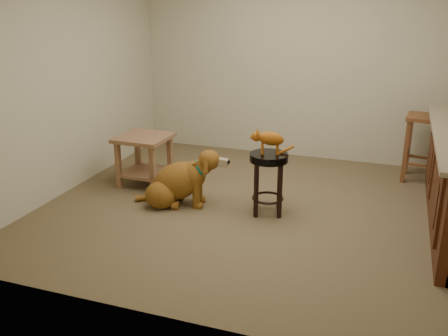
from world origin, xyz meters
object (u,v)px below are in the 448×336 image
at_px(golden_retriever, 178,182).
at_px(wood_stool, 423,147).
at_px(tabby_kitten, 268,139).
at_px(side_table, 144,153).
at_px(padded_stool, 268,171).

bearing_deg(golden_retriever, wood_stool, 22.05).
bearing_deg(tabby_kitten, wood_stool, 31.50).
relative_size(wood_stool, side_table, 1.33).
height_order(padded_stool, side_table, padded_stool).
bearing_deg(padded_stool, tabby_kitten, -171.26).
height_order(padded_stool, golden_retriever, padded_stool).
xyz_separation_m(golden_retriever, tabby_kitten, (0.95, 0.10, 0.54)).
distance_m(side_table, golden_retriever, 0.76).
xyz_separation_m(padded_stool, golden_retriever, (-0.96, -0.10, -0.20)).
xyz_separation_m(padded_stool, side_table, (-1.57, 0.31, -0.06)).
distance_m(wood_stool, side_table, 3.32).
relative_size(golden_retriever, tabby_kitten, 2.49).
height_order(wood_stool, side_table, wood_stool).
relative_size(padded_stool, wood_stool, 0.80).
height_order(padded_stool, tabby_kitten, tabby_kitten).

